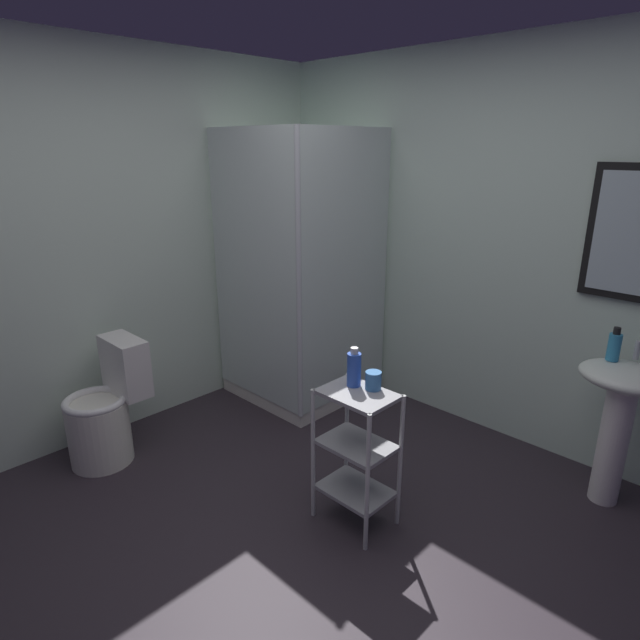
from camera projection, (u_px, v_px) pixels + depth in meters
ground_plane at (295, 562)px, 2.52m from camera, size 4.20×4.20×0.02m
wall_back at (504, 249)px, 3.37m from camera, size 4.20×0.14×2.50m
wall_left at (92, 250)px, 3.34m from camera, size 0.10×4.20×2.50m
shower_stall at (301, 341)px, 4.02m from camera, size 0.92×0.92×2.00m
pedestal_sink at (620, 406)px, 2.78m from camera, size 0.46×0.37×0.81m
sink_faucet at (637, 350)px, 2.77m from camera, size 0.03×0.03×0.10m
toilet at (106, 413)px, 3.25m from camera, size 0.37×0.49×0.76m
storage_cart at (356, 447)px, 2.66m from camera, size 0.38×0.28×0.74m
hand_soap_bottle at (614, 346)px, 2.75m from camera, size 0.06×0.06×0.18m
shampoo_bottle_blue at (354, 369)px, 2.61m from camera, size 0.07×0.07×0.20m
rinse_cup at (373, 381)px, 2.59m from camera, size 0.08×0.08×0.09m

